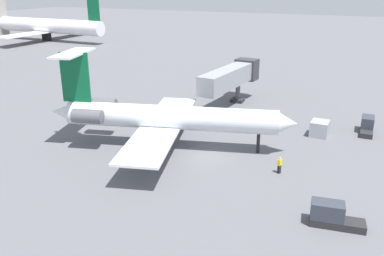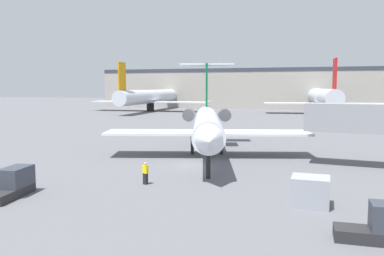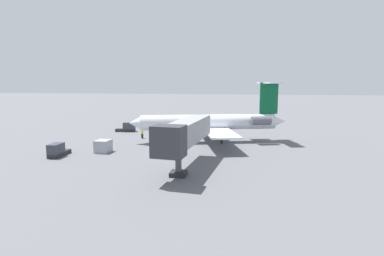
{
  "view_description": "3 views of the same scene",
  "coord_description": "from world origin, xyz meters",
  "px_view_note": "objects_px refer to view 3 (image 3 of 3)",
  "views": [
    {
      "loc": [
        -36.52,
        -14.76,
        17.35
      ],
      "look_at": [
        -1.3,
        1.13,
        3.28
      ],
      "focal_mm": 37.77,
      "sensor_mm": 36.0,
      "label": 1
    },
    {
      "loc": [
        10.71,
        -35.19,
        7.31
      ],
      "look_at": [
        -1.07,
        3.54,
        3.12
      ],
      "focal_mm": 37.42,
      "sensor_mm": 36.0,
      "label": 2
    },
    {
      "loc": [
        53.69,
        10.33,
        10.43
      ],
      "look_at": [
        -0.6,
        1.37,
        2.25
      ],
      "focal_mm": 29.54,
      "sensor_mm": 36.0,
      "label": 3
    }
  ],
  "objects_px": {
    "jet_bridge": "(184,134)",
    "baggage_tug_lead": "(128,128)",
    "cargo_container_uld": "(103,146)",
    "ground_crew_marshaller": "(142,134)",
    "baggage_tug_trailing": "(57,151)",
    "regional_jet": "(214,121)"
  },
  "relations": [
    {
      "from": "jet_bridge",
      "to": "baggage_tug_lead",
      "type": "height_order",
      "value": "jet_bridge"
    },
    {
      "from": "baggage_tug_lead",
      "to": "cargo_container_uld",
      "type": "bearing_deg",
      "value": 10.33
    },
    {
      "from": "ground_crew_marshaller",
      "to": "baggage_tug_lead",
      "type": "xyz_separation_m",
      "value": [
        -7.17,
        -5.56,
        -0.02
      ]
    },
    {
      "from": "ground_crew_marshaller",
      "to": "baggage_tug_trailing",
      "type": "height_order",
      "value": "baggage_tug_trailing"
    },
    {
      "from": "jet_bridge",
      "to": "cargo_container_uld",
      "type": "height_order",
      "value": "jet_bridge"
    },
    {
      "from": "baggage_tug_lead",
      "to": "ground_crew_marshaller",
      "type": "bearing_deg",
      "value": 37.78
    },
    {
      "from": "regional_jet",
      "to": "jet_bridge",
      "type": "xyz_separation_m",
      "value": [
        18.31,
        -1.78,
        0.81
      ]
    },
    {
      "from": "regional_jet",
      "to": "baggage_tug_trailing",
      "type": "height_order",
      "value": "regional_jet"
    },
    {
      "from": "jet_bridge",
      "to": "cargo_container_uld",
      "type": "xyz_separation_m",
      "value": [
        -7.68,
        -13.62,
        -3.48
      ]
    },
    {
      "from": "jet_bridge",
      "to": "baggage_tug_lead",
      "type": "distance_m",
      "value": 31.95
    },
    {
      "from": "jet_bridge",
      "to": "baggage_tug_trailing",
      "type": "distance_m",
      "value": 19.5
    },
    {
      "from": "jet_bridge",
      "to": "ground_crew_marshaller",
      "type": "height_order",
      "value": "jet_bridge"
    },
    {
      "from": "ground_crew_marshaller",
      "to": "baggage_tug_lead",
      "type": "bearing_deg",
      "value": -142.22
    },
    {
      "from": "regional_jet",
      "to": "baggage_tug_trailing",
      "type": "distance_m",
      "value": 25.11
    },
    {
      "from": "regional_jet",
      "to": "cargo_container_uld",
      "type": "height_order",
      "value": "regional_jet"
    },
    {
      "from": "ground_crew_marshaller",
      "to": "baggage_tug_trailing",
      "type": "xyz_separation_m",
      "value": [
        15.5,
        -7.19,
        -0.02
      ]
    },
    {
      "from": "jet_bridge",
      "to": "baggage_tug_trailing",
      "type": "bearing_deg",
      "value": -102.3
    },
    {
      "from": "baggage_tug_lead",
      "to": "baggage_tug_trailing",
      "type": "height_order",
      "value": "same"
    },
    {
      "from": "jet_bridge",
      "to": "ground_crew_marshaller",
      "type": "bearing_deg",
      "value": -149.49
    },
    {
      "from": "baggage_tug_lead",
      "to": "cargo_container_uld",
      "type": "distance_m",
      "value": 19.38
    },
    {
      "from": "regional_jet",
      "to": "ground_crew_marshaller",
      "type": "relative_size",
      "value": 15.86
    },
    {
      "from": "regional_jet",
      "to": "baggage_tug_trailing",
      "type": "relative_size",
      "value": 6.65
    }
  ]
}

